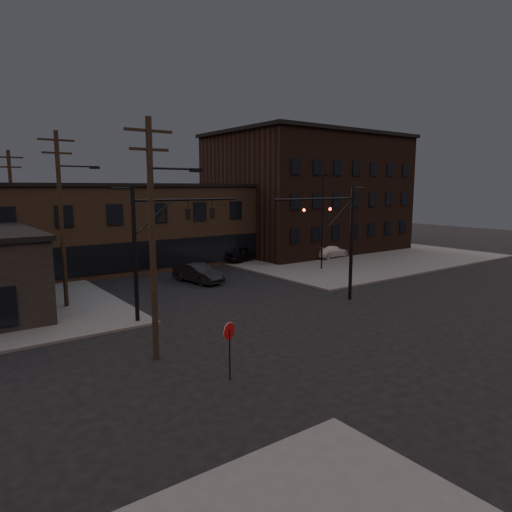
{
  "coord_description": "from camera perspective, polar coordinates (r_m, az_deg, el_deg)",
  "views": [
    {
      "loc": [
        -17.82,
        -17.18,
        7.99
      ],
      "look_at": [
        -0.35,
        6.56,
        3.5
      ],
      "focal_mm": 32.0,
      "sensor_mm": 36.0,
      "label": 1
    }
  ],
  "objects": [
    {
      "name": "utility_pole_near",
      "position": [
        21.04,
        -12.69,
        2.66
      ],
      "size": [
        3.7,
        0.28,
        11.0
      ],
      "color": "black",
      "rests_on": "ground"
    },
    {
      "name": "lot_light_a",
      "position": [
        43.91,
        8.33,
        5.34
      ],
      "size": [
        1.5,
        0.28,
        9.14
      ],
      "color": "black",
      "rests_on": "ground"
    },
    {
      "name": "traffic_signal_near",
      "position": [
        31.88,
        10.52,
        3.01
      ],
      "size": [
        7.12,
        0.24,
        8.0
      ],
      "color": "black",
      "rests_on": "ground"
    },
    {
      "name": "building_row",
      "position": [
        48.73,
        -14.82,
        3.68
      ],
      "size": [
        40.0,
        12.0,
        8.0
      ],
      "primitive_type": "cube",
      "color": "#4E3A29",
      "rests_on": "ground"
    },
    {
      "name": "parked_car_lot_b",
      "position": [
        51.74,
        9.26,
        0.63
      ],
      "size": [
        5.03,
        2.35,
        1.42
      ],
      "primitive_type": "imported",
      "rotation": [
        0.0,
        0.0,
        1.65
      ],
      "color": "silver",
      "rests_on": "sidewalk_ne"
    },
    {
      "name": "lot_light_b",
      "position": [
        51.68,
        9.18,
        5.8
      ],
      "size": [
        1.5,
        0.28,
        9.14
      ],
      "color": "black",
      "rests_on": "ground"
    },
    {
      "name": "sidewalk_ne",
      "position": [
        56.42,
        9.01,
        0.49
      ],
      "size": [
        30.0,
        30.0,
        0.15
      ],
      "primitive_type": "cube",
      "color": "#474744",
      "rests_on": "ground"
    },
    {
      "name": "traffic_signal_far",
      "position": [
        27.68,
        -12.5,
        2.28
      ],
      "size": [
        7.12,
        0.24,
        8.0
      ],
      "color": "black",
      "rests_on": "ground"
    },
    {
      "name": "ground",
      "position": [
        26.01,
        9.34,
        -9.35
      ],
      "size": [
        140.0,
        140.0,
        0.0
      ],
      "primitive_type": "plane",
      "color": "black",
      "rests_on": "ground"
    },
    {
      "name": "parked_car_lot_a",
      "position": [
        48.61,
        -1.8,
        0.37
      ],
      "size": [
        5.25,
        3.33,
        1.67
      ],
      "primitive_type": "imported",
      "rotation": [
        0.0,
        0.0,
        1.87
      ],
      "color": "black",
      "rests_on": "sidewalk_ne"
    },
    {
      "name": "car_crossing",
      "position": [
        38.63,
        -7.27,
        -2.12
      ],
      "size": [
        2.6,
        5.15,
        1.62
      ],
      "primitive_type": "imported",
      "rotation": [
        0.0,
        0.0,
        0.19
      ],
      "color": "black",
      "rests_on": "ground"
    },
    {
      "name": "utility_pole_mid",
      "position": [
        32.09,
        -23.08,
        4.64
      ],
      "size": [
        3.7,
        0.28,
        11.5
      ],
      "color": "black",
      "rests_on": "ground"
    },
    {
      "name": "utility_pole_far",
      "position": [
        43.69,
        -28.1,
        4.75
      ],
      "size": [
        2.2,
        0.28,
        11.0
      ],
      "color": "black",
      "rests_on": "ground"
    },
    {
      "name": "stop_sign",
      "position": [
        19.11,
        -3.35,
        -10.12
      ],
      "size": [
        0.72,
        0.33,
        2.48
      ],
      "color": "black",
      "rests_on": "ground"
    },
    {
      "name": "building_right",
      "position": [
        58.74,
        6.38,
        7.65
      ],
      "size": [
        22.0,
        16.0,
        14.0
      ],
      "primitive_type": "cube",
      "color": "black",
      "rests_on": "ground"
    }
  ]
}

